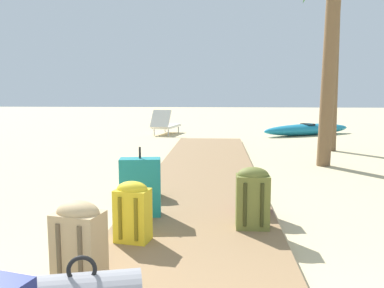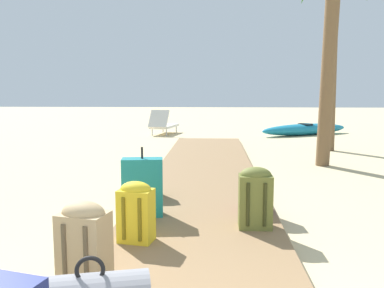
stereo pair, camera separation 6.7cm
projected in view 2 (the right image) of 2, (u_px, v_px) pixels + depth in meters
name	position (u px, v px, depth m)	size (l,w,h in m)	color
ground_plane	(202.00, 202.00, 5.30)	(60.00, 60.00, 0.00)	#CCB789
boardwalk	(204.00, 181.00, 6.36)	(1.70, 10.79, 0.08)	olive
suitcase_teal	(143.00, 187.00, 4.45)	(0.46, 0.25, 0.76)	#197A7F
backpack_purple	(257.00, 189.00, 4.64)	(0.32, 0.25, 0.48)	#6B2D84
backpack_olive	(255.00, 196.00, 4.05)	(0.33, 0.25, 0.61)	olive
backpack_tan	(84.00, 240.00, 2.90)	(0.38, 0.31, 0.59)	tan
backpack_green	(151.00, 177.00, 5.29)	(0.31, 0.28, 0.48)	#237538
backpack_yellow	(136.00, 210.00, 3.69)	(0.34, 0.27, 0.55)	gold
lounge_chair	(163.00, 124.00, 13.47)	(0.88, 1.59, 0.82)	white
kayak	(305.00, 129.00, 13.31)	(3.26, 2.18, 0.37)	teal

